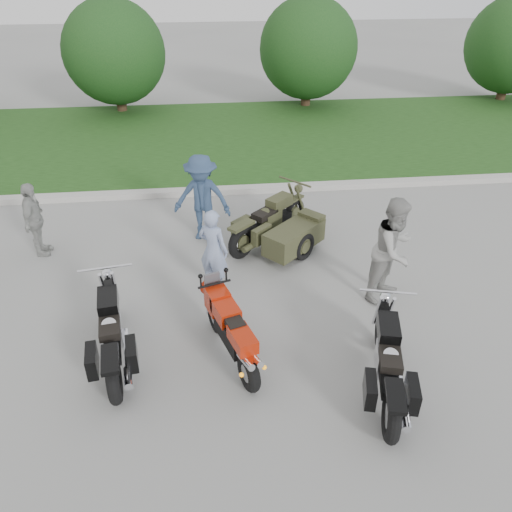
{
  "coord_description": "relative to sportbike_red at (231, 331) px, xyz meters",
  "views": [
    {
      "loc": [
        -0.01,
        -5.77,
        5.43
      ],
      "look_at": [
        0.79,
        1.6,
        0.8
      ],
      "focal_mm": 35.0,
      "sensor_mm": 36.0,
      "label": 1
    }
  ],
  "objects": [
    {
      "name": "person_back",
      "position": [
        -3.69,
        3.52,
        0.23
      ],
      "size": [
        0.39,
        0.92,
        1.56
      ],
      "primitive_type": "imported",
      "rotation": [
        0.0,
        0.0,
        1.56
      ],
      "color": "#9A9C96",
      "rests_on": "ground"
    },
    {
      "name": "tree_mid_left",
      "position": [
        -3.24,
        13.57,
        1.65
      ],
      "size": [
        3.6,
        3.6,
        4.0
      ],
      "color": "#3F2B1C",
      "rests_on": "ground"
    },
    {
      "name": "curb",
      "position": [
        -0.24,
        6.07,
        -0.47
      ],
      "size": [
        60.0,
        0.3,
        0.15
      ],
      "primitive_type": "cube",
      "color": "#B5B2AA",
      "rests_on": "ground"
    },
    {
      "name": "grass_strip",
      "position": [
        -0.24,
        10.22,
        -0.48
      ],
      "size": [
        60.0,
        8.0,
        0.14
      ],
      "primitive_type": "cube",
      "color": "#306121",
      "rests_on": "ground"
    },
    {
      "name": "ground",
      "position": [
        -0.24,
        0.07,
        -0.55
      ],
      "size": [
        80.0,
        80.0,
        0.0
      ],
      "primitive_type": "plane",
      "color": "#999993",
      "rests_on": "ground"
    },
    {
      "name": "cruiser_sidecar",
      "position": [
        1.25,
        3.13,
        -0.11
      ],
      "size": [
        2.09,
        2.16,
        0.94
      ],
      "rotation": [
        0.0,
        0.0,
        -0.82
      ],
      "color": "black",
      "rests_on": "ground"
    },
    {
      "name": "tree_mid_right",
      "position": [
        3.76,
        13.57,
        1.65
      ],
      "size": [
        3.6,
        3.6,
        4.0
      ],
      "color": "#3F2B1C",
      "rests_on": "ground"
    },
    {
      "name": "person_grey",
      "position": [
        2.91,
        1.35,
        0.42
      ],
      "size": [
        1.19,
        1.16,
        1.92
      ],
      "primitive_type": "imported",
      "rotation": [
        0.0,
        0.0,
        0.7
      ],
      "color": "#989893",
      "rests_on": "ground"
    },
    {
      "name": "person_denim",
      "position": [
        -0.36,
        3.83,
        0.39
      ],
      "size": [
        1.35,
        0.99,
        1.88
      ],
      "primitive_type": "imported",
      "rotation": [
        0.0,
        0.0,
        -0.26
      ],
      "color": "navy",
      "rests_on": "ground"
    },
    {
      "name": "cruiser_left",
      "position": [
        -1.77,
        0.15,
        -0.07
      ],
      "size": [
        0.62,
        2.42,
        0.94
      ],
      "rotation": [
        0.0,
        0.0,
        0.15
      ],
      "color": "black",
      "rests_on": "ground"
    },
    {
      "name": "sportbike_red",
      "position": [
        0.0,
        0.0,
        0.0
      ],
      "size": [
        0.78,
        1.91,
        0.93
      ],
      "rotation": [
        0.0,
        0.0,
        0.31
      ],
      "color": "black",
      "rests_on": "ground"
    },
    {
      "name": "cruiser_right",
      "position": [
        2.11,
        -0.9,
        -0.08
      ],
      "size": [
        0.73,
        2.36,
        0.92
      ],
      "rotation": [
        0.0,
        0.0,
        -0.24
      ],
      "color": "black",
      "rests_on": "ground"
    },
    {
      "name": "person_stripe",
      "position": [
        -0.19,
        1.96,
        0.25
      ],
      "size": [
        0.69,
        0.64,
        1.59
      ],
      "primitive_type": "imported",
      "rotation": [
        0.0,
        0.0,
        2.56
      ],
      "color": "#8C9BBE",
      "rests_on": "ground"
    }
  ]
}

